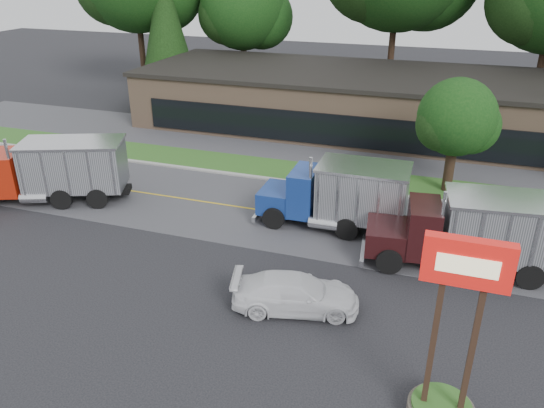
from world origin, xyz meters
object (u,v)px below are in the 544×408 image
Objects in this scene: dump_truck_red at (52,170)px; dump_truck_blue at (341,194)px; dump_truck_maroon at (473,230)px; rally_car at (296,293)px; bilo_sign at (449,365)px.

dump_truck_blue is at bearing 165.14° from dump_truck_red.
dump_truck_maroon is (6.02, -1.95, 0.00)m from dump_truck_blue.
dump_truck_red is 1.15× the size of dump_truck_maroon.
dump_truck_blue is (15.48, 1.88, -0.01)m from dump_truck_red.
dump_truck_maroon is at bearing 158.02° from dump_truck_red.
dump_truck_blue is 6.33m from dump_truck_maroon.
dump_truck_red is 1.93× the size of rally_car.
dump_truck_blue is at bearing 115.94° from bilo_sign.
dump_truck_blue is 7.28m from rally_car.
dump_truck_red and dump_truck_maroon have the same top height.
dump_truck_blue is 1.53× the size of rally_car.
rally_car is at bearing 139.10° from dump_truck_red.
dump_truck_red and dump_truck_blue have the same top height.
dump_truck_blue and dump_truck_maroon have the same top height.
dump_truck_blue is (-5.34, 10.98, -0.22)m from bilo_sign.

